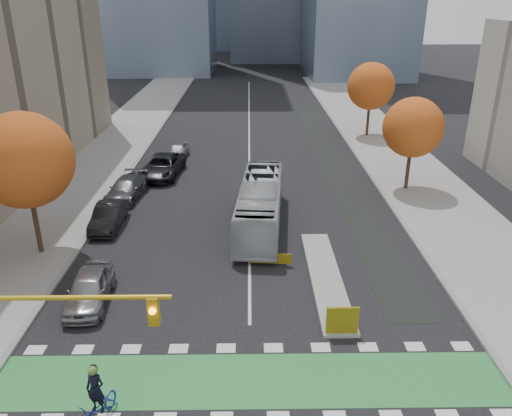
{
  "coord_description": "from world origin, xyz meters",
  "views": [
    {
      "loc": [
        0.03,
        -13.65,
        13.64
      ],
      "look_at": [
        0.37,
        11.48,
        3.0
      ],
      "focal_mm": 35.0,
      "sensor_mm": 36.0,
      "label": 1
    }
  ],
  "objects_px": {
    "tree_west": "(24,160)",
    "parked_car_e": "(178,150)",
    "parked_car_c": "(126,189)",
    "cyclist": "(98,404)",
    "tree_east_far": "(371,86)",
    "parked_car_d": "(163,166)",
    "bus": "(260,205)",
    "parked_car_a": "(89,288)",
    "tree_east_near": "(413,128)",
    "hazard_board": "(342,320)",
    "parked_car_b": "(109,216)"
  },
  "relations": [
    {
      "from": "tree_west",
      "to": "parked_car_e",
      "type": "height_order",
      "value": "tree_west"
    },
    {
      "from": "parked_car_c",
      "to": "cyclist",
      "type": "bearing_deg",
      "value": -73.24
    },
    {
      "from": "tree_east_far",
      "to": "parked_car_d",
      "type": "height_order",
      "value": "tree_east_far"
    },
    {
      "from": "bus",
      "to": "parked_car_a",
      "type": "relative_size",
      "value": 2.37
    },
    {
      "from": "cyclist",
      "to": "parked_car_a",
      "type": "relative_size",
      "value": 0.53
    },
    {
      "from": "parked_car_a",
      "to": "parked_car_d",
      "type": "bearing_deg",
      "value": 85.02
    },
    {
      "from": "parked_car_a",
      "to": "parked_car_d",
      "type": "height_order",
      "value": "parked_car_d"
    },
    {
      "from": "tree_east_far",
      "to": "tree_east_near",
      "type": "bearing_deg",
      "value": -91.79
    },
    {
      "from": "tree_west",
      "to": "cyclist",
      "type": "distance_m",
      "value": 15.02
    },
    {
      "from": "tree_west",
      "to": "parked_car_d",
      "type": "height_order",
      "value": "tree_west"
    },
    {
      "from": "hazard_board",
      "to": "cyclist",
      "type": "distance_m",
      "value": 10.33
    },
    {
      "from": "parked_car_b",
      "to": "parked_car_c",
      "type": "distance_m",
      "value": 5.0
    },
    {
      "from": "hazard_board",
      "to": "parked_car_e",
      "type": "height_order",
      "value": "hazard_board"
    },
    {
      "from": "parked_car_d",
      "to": "parked_car_e",
      "type": "height_order",
      "value": "parked_car_d"
    },
    {
      "from": "hazard_board",
      "to": "parked_car_a",
      "type": "height_order",
      "value": "parked_car_a"
    },
    {
      "from": "tree_west",
      "to": "parked_car_e",
      "type": "xyz_separation_m",
      "value": [
        5.5,
        18.58,
        -4.93
      ]
    },
    {
      "from": "parked_car_d",
      "to": "tree_east_far",
      "type": "bearing_deg",
      "value": 37.87
    },
    {
      "from": "cyclist",
      "to": "parked_car_c",
      "type": "xyz_separation_m",
      "value": [
        -3.8,
        21.08,
        -0.06
      ]
    },
    {
      "from": "tree_east_near",
      "to": "parked_car_d",
      "type": "height_order",
      "value": "tree_east_near"
    },
    {
      "from": "cyclist",
      "to": "parked_car_b",
      "type": "distance_m",
      "value": 16.53
    },
    {
      "from": "parked_car_a",
      "to": "tree_east_far",
      "type": "bearing_deg",
      "value": 53.69
    },
    {
      "from": "hazard_board",
      "to": "tree_east_near",
      "type": "bearing_deg",
      "value": 65.8
    },
    {
      "from": "tree_east_near",
      "to": "bus",
      "type": "bearing_deg",
      "value": -150.42
    },
    {
      "from": "parked_car_b",
      "to": "parked_car_d",
      "type": "xyz_separation_m",
      "value": [
        1.87,
        10.0,
        0.08
      ]
    },
    {
      "from": "tree_east_far",
      "to": "parked_car_a",
      "type": "distance_m",
      "value": 37.31
    },
    {
      "from": "hazard_board",
      "to": "parked_car_e",
      "type": "xyz_separation_m",
      "value": [
        -10.5,
        26.38,
        -0.11
      ]
    },
    {
      "from": "bus",
      "to": "tree_west",
      "type": "bearing_deg",
      "value": -159.46
    },
    {
      "from": "parked_car_a",
      "to": "parked_car_e",
      "type": "height_order",
      "value": "parked_car_a"
    },
    {
      "from": "tree_west",
      "to": "bus",
      "type": "height_order",
      "value": "tree_west"
    },
    {
      "from": "bus",
      "to": "parked_car_a",
      "type": "distance_m",
      "value": 12.05
    },
    {
      "from": "hazard_board",
      "to": "parked_car_d",
      "type": "distance_m",
      "value": 24.11
    },
    {
      "from": "parked_car_c",
      "to": "parked_car_d",
      "type": "relative_size",
      "value": 0.85
    },
    {
      "from": "parked_car_b",
      "to": "tree_west",
      "type": "bearing_deg",
      "value": -130.12
    },
    {
      "from": "cyclist",
      "to": "parked_car_a",
      "type": "bearing_deg",
      "value": 126.27
    },
    {
      "from": "tree_east_far",
      "to": "parked_car_a",
      "type": "bearing_deg",
      "value": -123.03
    },
    {
      "from": "cyclist",
      "to": "bus",
      "type": "distance_m",
      "value": 17.14
    },
    {
      "from": "tree_east_far",
      "to": "parked_car_a",
      "type": "height_order",
      "value": "tree_east_far"
    },
    {
      "from": "parked_car_c",
      "to": "parked_car_e",
      "type": "bearing_deg",
      "value": 82.51
    },
    {
      "from": "parked_car_b",
      "to": "parked_car_a",
      "type": "bearing_deg",
      "value": -81.55
    },
    {
      "from": "bus",
      "to": "parked_car_b",
      "type": "relative_size",
      "value": 2.36
    },
    {
      "from": "parked_car_d",
      "to": "parked_car_b",
      "type": "bearing_deg",
      "value": -95.01
    },
    {
      "from": "bus",
      "to": "parked_car_b",
      "type": "xyz_separation_m",
      "value": [
        -9.69,
        0.0,
        -0.75
      ]
    },
    {
      "from": "tree_east_far",
      "to": "bus",
      "type": "distance_m",
      "value": 25.62
    },
    {
      "from": "tree_west",
      "to": "cyclist",
      "type": "relative_size",
      "value": 3.41
    },
    {
      "from": "hazard_board",
      "to": "parked_car_e",
      "type": "distance_m",
      "value": 28.4
    },
    {
      "from": "tree_west",
      "to": "hazard_board",
      "type": "bearing_deg",
      "value": -25.99
    },
    {
      "from": "hazard_board",
      "to": "tree_east_far",
      "type": "relative_size",
      "value": 0.18
    },
    {
      "from": "parked_car_e",
      "to": "hazard_board",
      "type": "bearing_deg",
      "value": -65.58
    },
    {
      "from": "tree_east_near",
      "to": "parked_car_b",
      "type": "bearing_deg",
      "value": -163.01
    },
    {
      "from": "hazard_board",
      "to": "tree_east_near",
      "type": "relative_size",
      "value": 0.2
    }
  ]
}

